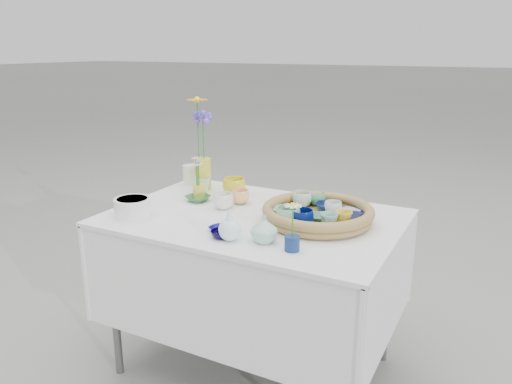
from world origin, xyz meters
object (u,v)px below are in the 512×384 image
at_px(display_table, 254,365).
at_px(bud_vase_seafoam, 264,229).
at_px(tall_vase_yellow, 203,174).
at_px(wicker_tray, 318,214).

distance_m(display_table, bud_vase_seafoam, 0.88).
bearing_deg(bud_vase_seafoam, tall_vase_yellow, 140.16).
relative_size(display_table, wicker_tray, 2.66).
height_order(bud_vase_seafoam, tall_vase_yellow, tall_vase_yellow).
relative_size(wicker_tray, bud_vase_seafoam, 4.37).
bearing_deg(display_table, wicker_tray, 10.12).
height_order(wicker_tray, bud_vase_seafoam, bud_vase_seafoam).
distance_m(display_table, wicker_tray, 0.85).
bearing_deg(bud_vase_seafoam, display_table, 124.93).
xyz_separation_m(wicker_tray, tall_vase_yellow, (-0.72, 0.21, 0.04)).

